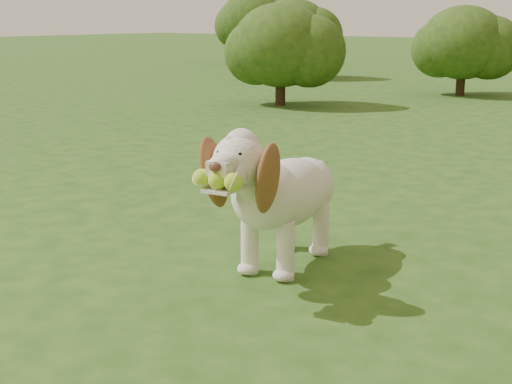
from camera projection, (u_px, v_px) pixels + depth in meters
The scene contains 6 objects.
ground at pixel (238, 289), 3.40m from camera, with size 80.00×80.00×0.00m, color #234814.
dog at pixel (279, 190), 3.57m from camera, with size 0.52×1.20×0.78m.
shrub_a at pixel (281, 45), 10.24m from camera, with size 1.42×1.42×1.47m.
shrub_e at pixel (293, 31), 14.91m from camera, with size 1.59×1.59×1.64m.
shrub_g at pixel (254, 21), 19.45m from camera, with size 1.90×1.90×1.97m.
shrub_b at pixel (463, 43), 11.56m from camera, with size 1.40×1.40×1.45m.
Camera 1 is at (2.00, -2.49, 1.26)m, focal length 50.00 mm.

